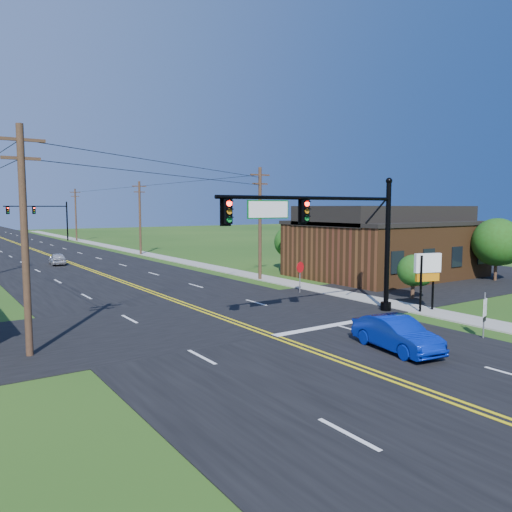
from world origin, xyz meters
TOP-DOWN VIEW (x-y plane):
  - ground at (0.00, 0.00)m, footprint 260.00×260.00m
  - road_main at (0.00, 50.00)m, footprint 16.00×220.00m
  - road_cross at (0.00, 12.00)m, footprint 70.00×10.00m
  - sidewalk at (10.50, 40.00)m, footprint 2.00×160.00m
  - signal_mast_main at (4.34, 8.00)m, footprint 11.30×0.60m
  - signal_mast_far at (4.44, 80.00)m, footprint 10.98×0.60m
  - brick_building at (20.00, 18.00)m, footprint 14.20×11.20m
  - utility_pole_left_a at (-9.50, 10.00)m, footprint 1.80×0.28m
  - utility_pole_right_a at (9.80, 22.00)m, footprint 1.80×0.28m
  - utility_pole_right_b at (9.80, 48.00)m, footprint 1.80×0.28m
  - utility_pole_right_c at (9.80, 78.00)m, footprint 1.80×0.28m
  - tree_right_front at (25.00, 11.00)m, footprint 3.80×3.80m
  - tree_right_back at (16.00, 26.00)m, footprint 3.00×3.00m
  - shrub_corner at (13.00, 9.50)m, footprint 2.00×2.00m
  - blue_car at (2.99, 2.34)m, footprint 2.10×4.37m
  - distant_car at (-1.33, 42.05)m, footprint 1.79×3.68m
  - route_sign at (7.72, 1.44)m, footprint 0.51×0.19m
  - stop_sign at (8.50, 15.29)m, footprint 0.76×0.21m
  - pylon_sign at (10.50, 6.57)m, footprint 1.60×0.71m

SIDE VIEW (x-z plane):
  - ground at x=0.00m, z-range 0.00..0.00m
  - road_main at x=0.00m, z-range 0.00..0.04m
  - road_cross at x=0.00m, z-range 0.00..0.04m
  - sidewalk at x=10.50m, z-range 0.00..0.08m
  - distant_car at x=-1.33m, z-range 0.00..1.21m
  - blue_car at x=2.99m, z-range 0.00..1.38m
  - route_sign at x=7.72m, z-range 0.17..2.27m
  - stop_sign at x=8.50m, z-range 0.48..2.64m
  - shrub_corner at x=13.00m, z-range 0.42..3.28m
  - brick_building at x=20.00m, z-range 0.00..4.70m
  - pylon_sign at x=10.50m, z-range 0.76..4.06m
  - tree_right_back at x=16.00m, z-range 0.55..4.65m
  - tree_right_front at x=25.00m, z-range 0.60..5.60m
  - signal_mast_far at x=4.44m, z-range 0.81..8.29m
  - utility_pole_left_a at x=-9.50m, z-range 0.22..9.22m
  - utility_pole_right_a at x=9.80m, z-range 0.22..9.22m
  - utility_pole_right_b at x=9.80m, z-range 0.22..9.22m
  - utility_pole_right_c at x=9.80m, z-range 0.22..9.22m
  - signal_mast_main at x=4.34m, z-range 1.01..8.49m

